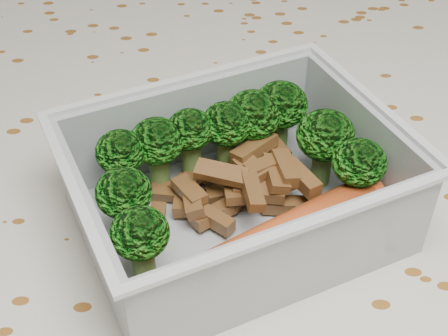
{
  "coord_description": "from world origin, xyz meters",
  "views": [
    {
      "loc": [
        -0.01,
        -0.28,
        1.02
      ],
      "look_at": [
        -0.0,
        -0.0,
        0.78
      ],
      "focal_mm": 50.0,
      "sensor_mm": 36.0,
      "label": 1
    }
  ],
  "objects": [
    {
      "name": "dining_table",
      "position": [
        0.0,
        0.0,
        0.67
      ],
      "size": [
        1.4,
        0.9,
        0.75
      ],
      "color": "brown",
      "rests_on": "ground"
    },
    {
      "name": "tablecloth",
      "position": [
        0.0,
        0.0,
        0.72
      ],
      "size": [
        1.46,
        0.96,
        0.19
      ],
      "color": "beige",
      "rests_on": "dining_table"
    },
    {
      "name": "lunch_container",
      "position": [
        0.01,
        -0.02,
        0.78
      ],
      "size": [
        0.22,
        0.2,
        0.06
      ],
      "color": "silver",
      "rests_on": "tablecloth"
    },
    {
      "name": "broccoli_florets",
      "position": [
        0.0,
        0.0,
        0.79
      ],
      "size": [
        0.16,
        0.14,
        0.05
      ],
      "color": "#608C3F",
      "rests_on": "lunch_container"
    },
    {
      "name": "meat_pile",
      "position": [
        0.01,
        -0.01,
        0.77
      ],
      "size": [
        0.1,
        0.08,
        0.03
      ],
      "color": "brown",
      "rests_on": "lunch_container"
    },
    {
      "name": "sausage",
      "position": [
        0.03,
        -0.06,
        0.78
      ],
      "size": [
        0.13,
        0.09,
        0.02
      ],
      "color": "#C74C1F",
      "rests_on": "lunch_container"
    }
  ]
}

